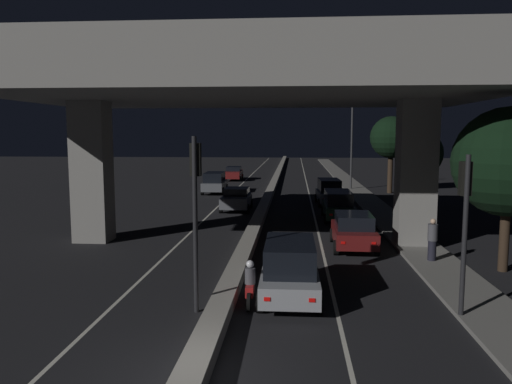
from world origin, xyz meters
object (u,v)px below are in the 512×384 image
at_px(traffic_light_right_of_median, 465,208).
at_px(car_dark_green_third, 338,205).
at_px(street_lamp, 348,135).
at_px(traffic_light_left_of_median, 196,193).
at_px(car_silver_fourth, 329,191).
at_px(motorcycle_red_filtering_near, 250,286).
at_px(car_grey_lead_oncoming, 237,199).
at_px(car_dark_red_second, 354,230).
at_px(pedestrian_on_sidewalk, 432,240).
at_px(car_silver_lead, 290,268).
at_px(car_grey_second_oncoming, 215,182).
at_px(car_dark_red_third_oncoming, 234,173).

relative_size(traffic_light_right_of_median, car_dark_green_third, 1.02).
bearing_deg(street_lamp, traffic_light_left_of_median, -103.29).
height_order(car_silver_fourth, motorcycle_red_filtering_near, car_silver_fourth).
xyz_separation_m(car_silver_fourth, car_grey_lead_oncoming, (-6.53, -3.24, -0.20)).
xyz_separation_m(traffic_light_left_of_median, traffic_light_right_of_median, (7.60, 0.01, -0.33)).
relative_size(car_dark_red_second, car_silver_fourth, 0.97).
xyz_separation_m(traffic_light_left_of_median, car_silver_fourth, (5.43, 22.82, -2.53)).
bearing_deg(car_dark_red_second, pedestrian_on_sidewalk, -130.00).
relative_size(street_lamp, car_grey_lead_oncoming, 2.19).
height_order(car_silver_lead, car_dark_green_third, car_silver_lead).
height_order(car_grey_second_oncoming, car_dark_red_third_oncoming, car_grey_second_oncoming).
relative_size(street_lamp, car_dark_red_third_oncoming, 1.97).
height_order(car_dark_red_second, car_dark_green_third, car_dark_green_third).
bearing_deg(traffic_light_right_of_median, pedestrian_on_sidewalk, 82.19).
xyz_separation_m(car_dark_red_third_oncoming, motorcycle_red_filtering_near, (5.55, -41.13, -0.19)).
height_order(car_dark_green_third, pedestrian_on_sidewalk, pedestrian_on_sidewalk).
xyz_separation_m(car_dark_red_second, car_silver_fourth, (-0.15, 14.26, 0.14)).
height_order(street_lamp, car_grey_lead_oncoming, street_lamp).
height_order(car_dark_red_second, pedestrian_on_sidewalk, pedestrian_on_sidewalk).
distance_m(traffic_light_left_of_median, traffic_light_right_of_median, 7.61).
xyz_separation_m(car_silver_fourth, car_dark_red_third_oncoming, (-9.45, 18.97, -0.20)).
distance_m(car_dark_red_second, motorcycle_red_filtering_near, 8.89).
height_order(street_lamp, car_dark_red_third_oncoming, street_lamp).
bearing_deg(motorcycle_red_filtering_near, traffic_light_left_of_median, 112.12).
distance_m(car_silver_lead, car_dark_red_third_oncoming, 40.90).
xyz_separation_m(car_grey_lead_oncoming, car_grey_second_oncoming, (-3.07, 9.61, 0.20)).
relative_size(traffic_light_right_of_median, pedestrian_on_sidewalk, 2.74).
relative_size(traffic_light_left_of_median, car_silver_lead, 1.21).
bearing_deg(car_dark_red_second, car_grey_second_oncoming, 26.07).
xyz_separation_m(traffic_light_left_of_median, car_dark_green_third, (5.53, 16.28, -2.59)).
bearing_deg(car_dark_red_third_oncoming, car_dark_green_third, 20.01).
bearing_deg(car_dark_green_third, motorcycle_red_filtering_near, 165.43).
relative_size(car_silver_fourth, motorcycle_red_filtering_near, 2.35).
bearing_deg(car_dark_red_third_oncoming, car_silver_fourth, 25.96).
relative_size(traffic_light_left_of_median, motorcycle_red_filtering_near, 2.90).
bearing_deg(car_silver_fourth, motorcycle_red_filtering_near, 167.47).
bearing_deg(car_grey_lead_oncoming, traffic_light_right_of_median, 23.97).
xyz_separation_m(car_silver_lead, motorcycle_red_filtering_near, (-1.21, -0.79, -0.36)).
distance_m(car_grey_lead_oncoming, car_dark_red_third_oncoming, 22.40).
height_order(street_lamp, car_dark_green_third, street_lamp).
xyz_separation_m(traffic_light_left_of_median, car_dark_red_third_oncoming, (-4.03, 41.79, -2.73)).
height_order(car_grey_second_oncoming, pedestrian_on_sidewalk, car_grey_second_oncoming).
distance_m(street_lamp, car_silver_fourth, 11.05).
xyz_separation_m(car_silver_lead, car_silver_fourth, (2.69, 21.37, 0.03)).
height_order(traffic_light_right_of_median, car_dark_red_second, traffic_light_right_of_median).
height_order(traffic_light_left_of_median, car_grey_second_oncoming, traffic_light_left_of_median).
distance_m(traffic_light_right_of_median, car_silver_fourth, 23.03).
bearing_deg(traffic_light_right_of_median, motorcycle_red_filtering_near, 173.86).
relative_size(traffic_light_right_of_median, car_dark_red_third_oncoming, 1.06).
xyz_separation_m(street_lamp, car_grey_second_oncoming, (-11.92, -3.60, -4.17)).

